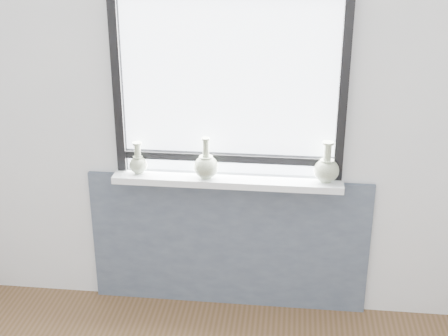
# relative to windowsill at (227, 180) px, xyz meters

# --- Properties ---
(back_wall) EXTENTS (3.60, 0.02, 2.60)m
(back_wall) POSITION_rel_windowsill_xyz_m (0.00, 0.10, 0.42)
(back_wall) COLOR silver
(back_wall) RESTS_ON ground
(apron_panel) EXTENTS (1.70, 0.03, 0.86)m
(apron_panel) POSITION_rel_windowsill_xyz_m (0.00, 0.07, -0.45)
(apron_panel) COLOR #505B6B
(apron_panel) RESTS_ON ground
(windowsill) EXTENTS (1.32, 0.18, 0.04)m
(windowsill) POSITION_rel_windowsill_xyz_m (0.00, 0.00, 0.00)
(windowsill) COLOR white
(windowsill) RESTS_ON apron_panel
(window) EXTENTS (1.30, 0.06, 1.05)m
(window) POSITION_rel_windowsill_xyz_m (0.00, 0.06, 0.56)
(window) COLOR black
(window) RESTS_ON windowsill
(vase_a) EXTENTS (0.11, 0.11, 0.19)m
(vase_a) POSITION_rel_windowsill_xyz_m (-0.52, 0.00, 0.08)
(vase_a) COLOR #97A586
(vase_a) RESTS_ON windowsill
(vase_b) EXTENTS (0.14, 0.14, 0.24)m
(vase_b) POSITION_rel_windowsill_xyz_m (-0.12, -0.02, 0.09)
(vase_b) COLOR #97A586
(vase_b) RESTS_ON windowsill
(vase_c) EXTENTS (0.14, 0.14, 0.24)m
(vase_c) POSITION_rel_windowsill_xyz_m (0.56, 0.00, 0.10)
(vase_c) COLOR #97A586
(vase_c) RESTS_ON windowsill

